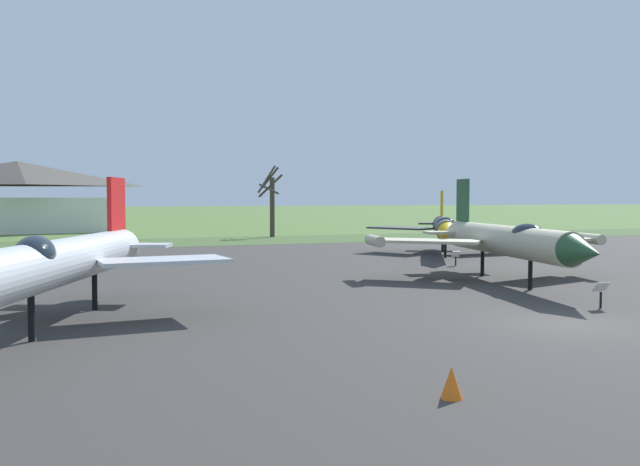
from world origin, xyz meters
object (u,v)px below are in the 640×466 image
info_placard_front_right (456,257)px  visitor_building (18,197)px  info_placard_rear_center (601,292)px  jet_fighter_rear_left (63,260)px  jet_fighter_front_right (444,227)px  jet_fighter_rear_center (507,240)px  traffic_cone (452,384)px

info_placard_front_right → visitor_building: (-24.48, 51.44, 3.43)m
info_placard_front_right → info_placard_rear_center: 15.25m
jet_fighter_rear_left → visitor_building: 63.29m
jet_fighter_front_right → jet_fighter_rear_center: bearing=-110.7°
info_placard_rear_center → visitor_building: bearing=107.6°
jet_fighter_front_right → jet_fighter_rear_left: size_ratio=0.93×
visitor_building → traffic_cone: visitor_building is taller
info_placard_rear_center → jet_fighter_rear_left: jet_fighter_rear_left is taller
jet_fighter_rear_left → visitor_building: (-3.71, 63.15, 1.95)m
jet_fighter_front_right → jet_fighter_rear_center: (-5.38, -14.26, 0.09)m
jet_fighter_front_right → info_placard_rear_center: size_ratio=12.98×
info_placard_rear_center → traffic_cone: size_ratio=1.45×
jet_fighter_front_right → info_placard_rear_center: 22.44m
jet_fighter_rear_left → traffic_cone: jet_fighter_rear_left is taller
jet_fighter_rear_left → visitor_building: visitor_building is taller
info_placard_rear_center → traffic_cone: (-10.58, -7.58, -0.29)m
info_placard_rear_center → traffic_cone: info_placard_rear_center is taller
info_placard_front_right → traffic_cone: bearing=-122.1°
jet_fighter_rear_left → traffic_cone: (6.69, -10.71, -1.67)m
info_placard_front_right → info_placard_rear_center: info_placard_rear_center is taller
info_placard_front_right → visitor_building: bearing=115.4°
jet_fighter_front_right → traffic_cone: bearing=-120.8°
jet_fighter_front_right → jet_fighter_rear_center: size_ratio=0.88×
traffic_cone → info_placard_rear_center: bearing=35.6°
jet_fighter_rear_center → jet_fighter_rear_left: 18.99m
visitor_building → traffic_cone: (10.41, -73.86, -3.62)m
info_placard_rear_center → jet_fighter_rear_center: bearing=79.7°
jet_fighter_front_right → info_placard_rear_center: bearing=-107.3°
jet_fighter_front_right → traffic_cone: (-17.25, -28.97, -1.55)m
jet_fighter_rear_left → visitor_building: size_ratio=0.62×
info_placard_rear_center → visitor_building: visitor_building is taller
jet_fighter_rear_center → visitor_building: 63.24m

